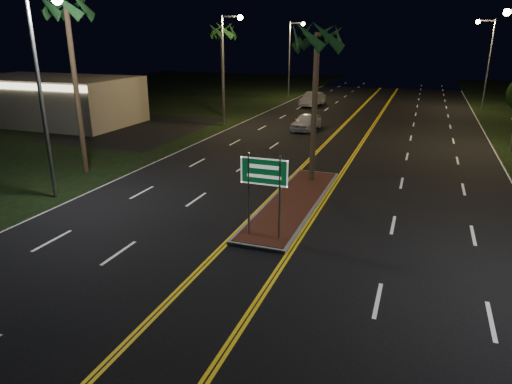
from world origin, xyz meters
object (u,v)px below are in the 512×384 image
at_px(palm_median, 317,37).
at_px(car_far, 312,98).
at_px(streetlight_left_near, 45,76).
at_px(streetlight_left_mid, 227,58).
at_px(streetlight_left_far, 292,51).
at_px(commercial_building, 50,100).
at_px(streetlight_right_far, 486,54).
at_px(median_island, 294,202).
at_px(palm_left_near, 66,8).
at_px(car_near, 306,120).
at_px(palm_left_far, 222,32).
at_px(highway_sign, 264,180).

relative_size(palm_median, car_far, 1.60).
relative_size(streetlight_left_near, streetlight_left_mid, 1.00).
xyz_separation_m(streetlight_left_mid, car_far, (4.07, 14.13, -4.79)).
bearing_deg(streetlight_left_near, streetlight_left_mid, 90.00).
bearing_deg(streetlight_left_far, commercial_building, -122.65).
bearing_deg(streetlight_right_far, median_island, -106.87).
bearing_deg(palm_left_near, car_near, 62.06).
bearing_deg(palm_median, streetlight_right_far, 71.38).
bearing_deg(palm_median, palm_left_far, 126.18).
distance_m(streetlight_right_far, palm_left_near, 41.22).
bearing_deg(car_far, highway_sign, -72.71).
relative_size(streetlight_left_far, streetlight_right_far, 1.00).
xyz_separation_m(median_island, commercial_building, (-26.00, 12.99, 1.92)).
bearing_deg(car_far, streetlight_left_mid, -99.27).
relative_size(streetlight_left_mid, streetlight_right_far, 1.00).
bearing_deg(streetlight_left_near, car_near, 71.53).
bearing_deg(car_near, commercial_building, -162.75).
distance_m(median_island, car_near, 17.84).
height_order(streetlight_left_near, streetlight_left_far, same).
bearing_deg(highway_sign, palm_median, 90.00).
height_order(palm_median, palm_left_far, palm_left_far).
distance_m(highway_sign, commercial_building, 31.17).
bearing_deg(streetlight_left_far, car_far, -55.26).
distance_m(highway_sign, streetlight_left_mid, 23.93).
bearing_deg(streetlight_right_far, streetlight_left_near, -119.19).
distance_m(median_island, highway_sign, 4.80).
distance_m(streetlight_right_far, palm_left_far, 27.36).
bearing_deg(commercial_building, car_far, 42.99).
bearing_deg(highway_sign, streetlight_left_mid, 116.59).
distance_m(palm_left_far, car_near, 11.92).
bearing_deg(streetlight_left_near, palm_left_far, 95.21).
height_order(streetlight_right_far, car_near, streetlight_right_far).
bearing_deg(streetlight_left_mid, commercial_building, -165.39).
distance_m(streetlight_left_mid, streetlight_left_far, 20.00).
distance_m(streetlight_left_near, streetlight_left_far, 40.00).
bearing_deg(commercial_building, median_island, -26.55).
relative_size(streetlight_left_mid, car_far, 1.73).
relative_size(highway_sign, car_near, 0.66).
bearing_deg(streetlight_left_far, palm_left_far, -97.78).
bearing_deg(palm_median, car_near, 105.25).
xyz_separation_m(median_island, highway_sign, (0.00, -4.20, 2.32)).
bearing_deg(car_near, palm_left_far, 164.28).
relative_size(streetlight_left_far, palm_left_far, 1.02).
bearing_deg(palm_median, streetlight_left_mid, 128.17).
bearing_deg(palm_median, highway_sign, -90.00).
distance_m(car_near, car_far, 13.99).
xyz_separation_m(palm_median, palm_left_far, (-12.80, 17.50, 0.47)).
bearing_deg(car_far, streetlight_left_near, -90.00).
xyz_separation_m(highway_sign, streetlight_left_near, (-10.61, 1.20, 3.25)).
distance_m(streetlight_left_near, car_far, 34.70).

